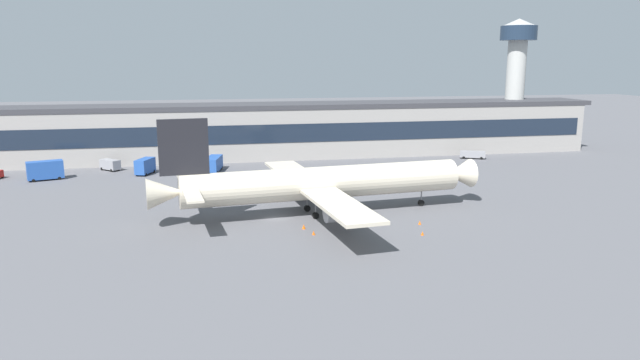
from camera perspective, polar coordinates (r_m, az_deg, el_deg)
ground_plane at (r=94.37m, az=-4.50°, el=-3.81°), size 600.00×600.00×0.00m
terminal_building at (r=152.52m, az=-7.38°, el=4.82°), size 191.94×14.84×14.20m
airliner at (r=95.31m, az=-0.04°, el=-0.30°), size 56.31×48.25×16.65m
control_tower at (r=177.91m, az=18.83°, el=10.31°), size 10.18×10.18×36.86m
stair_truck at (r=135.96m, az=-16.90°, el=1.38°), size 4.35×6.46×3.55m
crew_van at (r=143.36m, az=-20.08°, el=1.47°), size 5.19×5.27×2.55m
fuel_truck at (r=135.84m, az=-10.46°, el=1.64°), size 4.55×8.81×3.35m
belt_loader at (r=156.14m, az=14.90°, el=2.47°), size 6.65×4.48×1.95m
catering_truck at (r=136.90m, az=-25.61°, el=0.93°), size 7.65×4.79×4.15m
traffic_cone_0 at (r=86.52m, az=10.10°, el=-5.21°), size 0.46×0.46×0.58m
traffic_cone_1 at (r=91.96m, az=9.84°, el=-4.18°), size 0.48×0.48×0.60m
traffic_cone_2 at (r=85.37m, az=-0.63°, el=-5.25°), size 0.48×0.48×0.60m
traffic_cone_3 at (r=88.34m, az=-1.62°, el=-4.63°), size 0.56×0.56×0.70m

